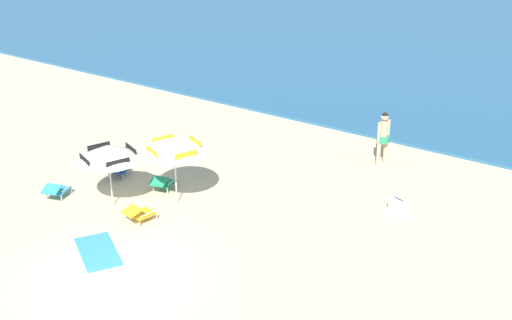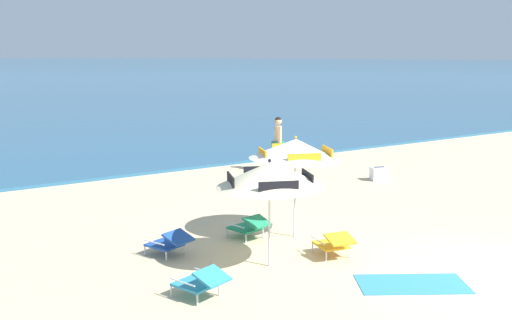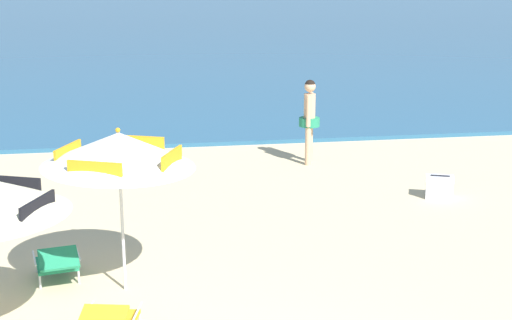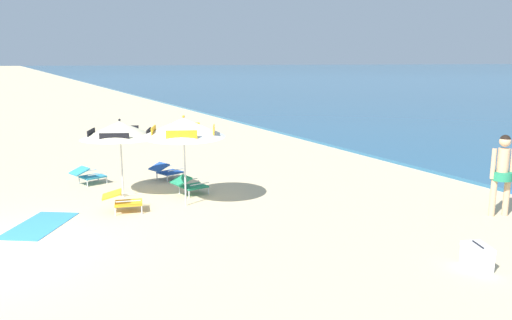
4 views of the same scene
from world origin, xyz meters
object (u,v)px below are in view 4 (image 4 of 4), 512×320
(beach_umbrella_striped_main, at_px, (120,130))
(lounge_chair_under_umbrella, at_px, (88,175))
(person_standing_near_shore, at_px, (502,170))
(lounge_chair_spare_folded, at_px, (123,200))
(beach_towel, at_px, (39,225))
(cooler_box, at_px, (477,257))
(lounge_chair_facing_sea, at_px, (189,184))
(beach_umbrella_striped_second, at_px, (184,127))
(lounge_chair_beside_umbrella, at_px, (166,170))

(beach_umbrella_striped_main, height_order, lounge_chair_under_umbrella, beach_umbrella_striped_main)
(lounge_chair_under_umbrella, height_order, person_standing_near_shore, person_standing_near_shore)
(lounge_chair_under_umbrella, bearing_deg, lounge_chair_spare_folded, 5.84)
(beach_umbrella_striped_main, xyz_separation_m, beach_towel, (1.48, -2.04, -1.68))
(cooler_box, bearing_deg, lounge_chair_facing_sea, -157.43)
(beach_umbrella_striped_second, height_order, beach_towel, beach_umbrella_striped_second)
(beach_umbrella_striped_second, xyz_separation_m, person_standing_near_shore, (3.83, 5.89, -0.82))
(person_standing_near_shore, height_order, beach_towel, person_standing_near_shore)
(person_standing_near_shore, xyz_separation_m, beach_towel, (-3.81, -9.08, -1.04))
(lounge_chair_spare_folded, relative_size, cooler_box, 1.62)
(beach_umbrella_striped_main, bearing_deg, lounge_chair_under_umbrella, -161.11)
(beach_umbrella_striped_main, distance_m, lounge_chair_spare_folded, 1.93)
(beach_umbrella_striped_second, relative_size, cooler_box, 3.87)
(lounge_chair_beside_umbrella, bearing_deg, beach_umbrella_striped_second, -7.12)
(lounge_chair_under_umbrella, relative_size, cooler_box, 1.68)
(lounge_chair_facing_sea, height_order, beach_towel, lounge_chair_facing_sea)
(lounge_chair_spare_folded, bearing_deg, lounge_chair_under_umbrella, -174.16)
(lounge_chair_facing_sea, distance_m, cooler_box, 7.01)
(beach_umbrella_striped_second, bearing_deg, beach_towel, -89.51)
(lounge_chair_facing_sea, distance_m, lounge_chair_spare_folded, 1.96)
(lounge_chair_facing_sea, bearing_deg, cooler_box, 22.57)
(lounge_chair_beside_umbrella, bearing_deg, cooler_box, 18.28)
(lounge_chair_under_umbrella, bearing_deg, cooler_box, 28.82)
(lounge_chair_beside_umbrella, xyz_separation_m, person_standing_near_shore, (6.55, 5.55, 0.76))
(person_standing_near_shore, bearing_deg, lounge_chair_beside_umbrella, -139.71)
(beach_umbrella_striped_main, relative_size, lounge_chair_beside_umbrella, 2.47)
(lounge_chair_under_umbrella, relative_size, beach_towel, 0.55)
(lounge_chair_under_umbrella, distance_m, person_standing_near_shore, 10.38)
(beach_towel, bearing_deg, person_standing_near_shore, 67.24)
(lounge_chair_beside_umbrella, height_order, cooler_box, lounge_chair_beside_umbrella)
(lounge_chair_under_umbrella, bearing_deg, beach_umbrella_striped_second, 28.75)
(lounge_chair_facing_sea, bearing_deg, beach_towel, -75.86)
(lounge_chair_under_umbrella, relative_size, lounge_chair_beside_umbrella, 0.99)
(beach_umbrella_striped_main, xyz_separation_m, cooler_box, (7.05, 4.24, -1.49))
(cooler_box, relative_size, beach_towel, 0.33)
(lounge_chair_under_umbrella, xyz_separation_m, lounge_chair_spare_folded, (3.01, 0.31, 0.00))
(cooler_box, xyz_separation_m, beach_towel, (-5.57, -6.27, -0.20))
(person_standing_near_shore, bearing_deg, beach_towel, -112.76)
(lounge_chair_beside_umbrella, bearing_deg, lounge_chair_spare_folded, -34.67)
(beach_umbrella_striped_main, relative_size, beach_towel, 1.36)
(lounge_chair_facing_sea, bearing_deg, lounge_chair_under_umbrella, -137.07)
(beach_umbrella_striped_second, relative_size, lounge_chair_under_umbrella, 2.31)
(lounge_chair_beside_umbrella, bearing_deg, beach_umbrella_striped_main, -49.73)
(beach_umbrella_striped_second, xyz_separation_m, lounge_chair_spare_folded, (-0.16, -1.43, -1.58))
(person_standing_near_shore, bearing_deg, cooler_box, -57.84)
(beach_umbrella_striped_second, bearing_deg, lounge_chair_under_umbrella, -151.25)
(lounge_chair_beside_umbrella, height_order, person_standing_near_shore, person_standing_near_shore)
(cooler_box, bearing_deg, lounge_chair_spare_folded, -141.89)
(beach_umbrella_striped_second, bearing_deg, beach_umbrella_striped_main, -141.61)
(lounge_chair_under_umbrella, bearing_deg, lounge_chair_beside_umbrella, 77.70)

